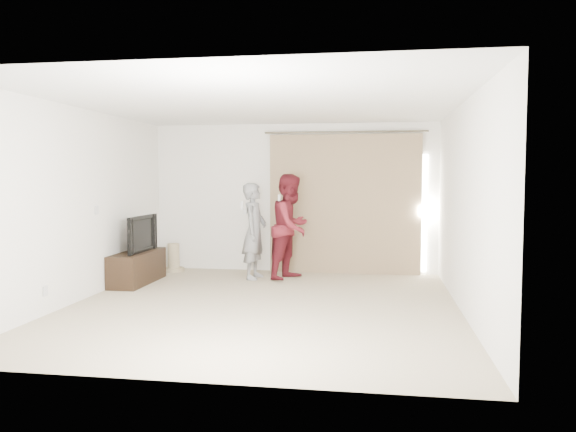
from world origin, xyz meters
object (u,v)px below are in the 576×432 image
Objects in this scene: tv at (137,234)px; person_man at (254,231)px; person_woman at (291,227)px; tv_console at (137,267)px.

person_man is at bearing -68.03° from tv.
person_woman reaches higher than person_man.
tv is at bearing 0.00° from tv_console.
tv_console is 0.53m from tv.
person_woman reaches higher than tv_console.
person_man is at bearing -172.28° from person_woman.
person_man is (1.74, 0.68, 0.00)m from tv.
person_man reaches higher than tv_console.
person_man reaches higher than tv.
tv_console is 1.94m from person_man.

